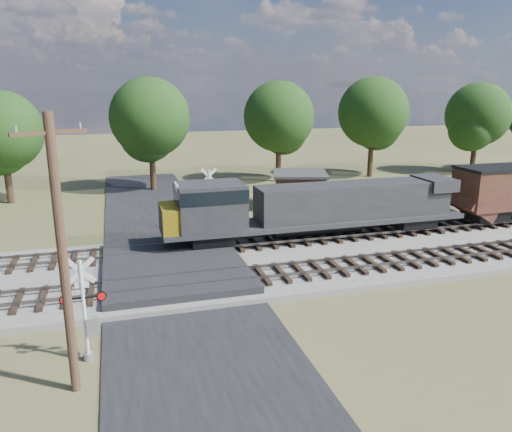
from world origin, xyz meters
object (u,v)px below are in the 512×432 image
object	(u,v)px
crossing_signal_near	(87,318)
equipment_shed	(300,190)
utility_pole	(62,252)
crossing_signal_far	(208,206)

from	to	relation	value
crossing_signal_near	equipment_shed	size ratio (longest dim) A/B	0.74
utility_pole	equipment_shed	bearing A→B (deg)	28.54
crossing_signal_near	utility_pole	xyz separation A→B (m)	(-0.40, -1.75, 3.01)
equipment_shed	crossing_signal_far	bearing A→B (deg)	-132.13
crossing_signal_near	crossing_signal_far	xyz separation A→B (m)	(6.94, 14.36, 0.19)
utility_pole	crossing_signal_far	bearing A→B (deg)	40.62
crossing_signal_far	utility_pole	distance (m)	17.93
crossing_signal_far	equipment_shed	distance (m)	9.47
crossing_signal_near	utility_pole	bearing A→B (deg)	-101.61
crossing_signal_near	crossing_signal_far	world-z (taller)	crossing_signal_far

